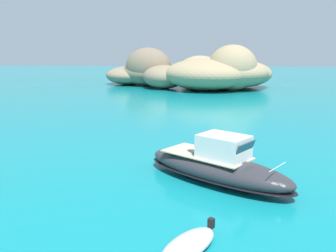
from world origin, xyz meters
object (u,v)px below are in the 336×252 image
Objects in this scene: islet_small at (145,72)px; motorboat_charcoal at (217,166)px; islet_large at (219,73)px; dinghy_tender at (189,244)px.

islet_small is 2.71× the size of motorboat_charcoal.
islet_small is at bearing 103.88° from motorboat_charcoal.
islet_large is 15.93m from islet_small.
motorboat_charcoal is 2.97× the size of dinghy_tender.
islet_large is 49.28m from motorboat_charcoal.
islet_large reaches higher than motorboat_charcoal.
islet_small is at bearing 101.48° from dinghy_tender.
motorboat_charcoal is (13.26, -53.65, -1.96)m from islet_small.
dinghy_tender is at bearing -99.66° from motorboat_charcoal.
islet_small is at bearing 163.72° from islet_large.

